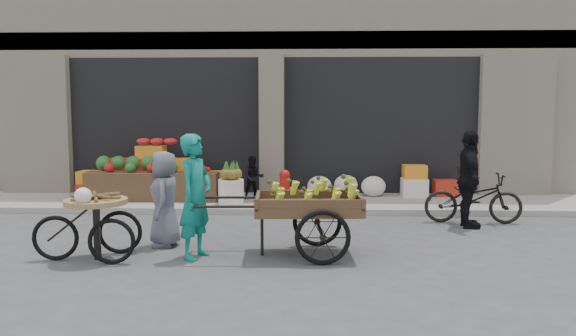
{
  "coord_description": "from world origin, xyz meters",
  "views": [
    {
      "loc": [
        0.8,
        -7.69,
        2.05
      ],
      "look_at": [
        0.49,
        1.32,
        1.1
      ],
      "focal_mm": 35.0,
      "sensor_mm": 36.0,
      "label": 1
    }
  ],
  "objects_px": {
    "fire_hydrant": "(285,186)",
    "tricycle_cart": "(96,219)",
    "vendor_grey": "(164,199)",
    "banana_cart": "(304,202)",
    "orange_bucket": "(309,198)",
    "bicycle": "(473,198)",
    "pineapple_bin": "(231,192)",
    "vendor_woman": "(196,196)",
    "cyclist": "(469,179)",
    "seated_person": "(253,178)"
  },
  "relations": [
    {
      "from": "bicycle",
      "to": "cyclist",
      "type": "xyz_separation_m",
      "value": [
        -0.2,
        -0.4,
        0.39
      ]
    },
    {
      "from": "vendor_grey",
      "to": "bicycle",
      "type": "distance_m",
      "value": 5.46
    },
    {
      "from": "cyclist",
      "to": "vendor_grey",
      "type": "bearing_deg",
      "value": 111.19
    },
    {
      "from": "tricycle_cart",
      "to": "vendor_grey",
      "type": "bearing_deg",
      "value": 39.68
    },
    {
      "from": "cyclist",
      "to": "seated_person",
      "type": "bearing_deg",
      "value": 65.34
    },
    {
      "from": "vendor_woman",
      "to": "bicycle",
      "type": "xyz_separation_m",
      "value": [
        4.52,
        2.53,
        -0.41
      ]
    },
    {
      "from": "seated_person",
      "to": "bicycle",
      "type": "relative_size",
      "value": 0.54
    },
    {
      "from": "vendor_woman",
      "to": "bicycle",
      "type": "distance_m",
      "value": 5.2
    },
    {
      "from": "fire_hydrant",
      "to": "banana_cart",
      "type": "xyz_separation_m",
      "value": [
        0.41,
        -3.51,
        0.26
      ]
    },
    {
      "from": "bicycle",
      "to": "pineapple_bin",
      "type": "bearing_deg",
      "value": 79.7
    },
    {
      "from": "seated_person",
      "to": "vendor_woman",
      "type": "distance_m",
      "value": 4.37
    },
    {
      "from": "fire_hydrant",
      "to": "orange_bucket",
      "type": "xyz_separation_m",
      "value": [
        0.5,
        -0.05,
        -0.23
      ]
    },
    {
      "from": "vendor_grey",
      "to": "banana_cart",
      "type": "bearing_deg",
      "value": 67.84
    },
    {
      "from": "fire_hydrant",
      "to": "orange_bucket",
      "type": "bearing_deg",
      "value": -5.71
    },
    {
      "from": "orange_bucket",
      "to": "fire_hydrant",
      "type": "bearing_deg",
      "value": 174.29
    },
    {
      "from": "seated_person",
      "to": "fire_hydrant",
      "type": "bearing_deg",
      "value": -52.88
    },
    {
      "from": "orange_bucket",
      "to": "bicycle",
      "type": "xyz_separation_m",
      "value": [
        2.94,
        -1.11,
        0.18
      ]
    },
    {
      "from": "tricycle_cart",
      "to": "cyclist",
      "type": "bearing_deg",
      "value": 14.18
    },
    {
      "from": "banana_cart",
      "to": "vendor_grey",
      "type": "xyz_separation_m",
      "value": [
        -2.1,
        0.48,
        -0.05
      ]
    },
    {
      "from": "seated_person",
      "to": "vendor_grey",
      "type": "height_order",
      "value": "vendor_grey"
    },
    {
      "from": "seated_person",
      "to": "vendor_woman",
      "type": "height_order",
      "value": "vendor_woman"
    },
    {
      "from": "pineapple_bin",
      "to": "fire_hydrant",
      "type": "relative_size",
      "value": 0.73
    },
    {
      "from": "orange_bucket",
      "to": "seated_person",
      "type": "bearing_deg",
      "value": 149.74
    },
    {
      "from": "fire_hydrant",
      "to": "bicycle",
      "type": "relative_size",
      "value": 0.41
    },
    {
      "from": "banana_cart",
      "to": "vendor_woman",
      "type": "xyz_separation_m",
      "value": [
        -1.49,
        -0.18,
        0.1
      ]
    },
    {
      "from": "fire_hydrant",
      "to": "vendor_grey",
      "type": "xyz_separation_m",
      "value": [
        -1.68,
        -3.03,
        0.21
      ]
    },
    {
      "from": "tricycle_cart",
      "to": "bicycle",
      "type": "xyz_separation_m",
      "value": [
        5.86,
        2.67,
        -0.11
      ]
    },
    {
      "from": "bicycle",
      "to": "cyclist",
      "type": "bearing_deg",
      "value": 158.02
    },
    {
      "from": "pineapple_bin",
      "to": "orange_bucket",
      "type": "bearing_deg",
      "value": -3.58
    },
    {
      "from": "pineapple_bin",
      "to": "tricycle_cart",
      "type": "relative_size",
      "value": 0.36
    },
    {
      "from": "seated_person",
      "to": "bicycle",
      "type": "xyz_separation_m",
      "value": [
        4.14,
        -1.81,
        -0.13
      ]
    },
    {
      "from": "seated_person",
      "to": "cyclist",
      "type": "distance_m",
      "value": 4.52
    },
    {
      "from": "fire_hydrant",
      "to": "vendor_woman",
      "type": "distance_m",
      "value": 3.86
    },
    {
      "from": "vendor_woman",
      "to": "cyclist",
      "type": "distance_m",
      "value": 4.82
    },
    {
      "from": "fire_hydrant",
      "to": "tricycle_cart",
      "type": "bearing_deg",
      "value": -122.32
    },
    {
      "from": "pineapple_bin",
      "to": "cyclist",
      "type": "xyz_separation_m",
      "value": [
        4.34,
        -1.61,
        0.47
      ]
    },
    {
      "from": "pineapple_bin",
      "to": "vendor_grey",
      "type": "xyz_separation_m",
      "value": [
        -0.58,
        -3.08,
        0.34
      ]
    },
    {
      "from": "tricycle_cart",
      "to": "bicycle",
      "type": "relative_size",
      "value": 0.85
    },
    {
      "from": "vendor_grey",
      "to": "cyclist",
      "type": "relative_size",
      "value": 0.85
    },
    {
      "from": "cyclist",
      "to": "banana_cart",
      "type": "bearing_deg",
      "value": 129.17
    },
    {
      "from": "fire_hydrant",
      "to": "bicycle",
      "type": "height_order",
      "value": "bicycle"
    },
    {
      "from": "vendor_woman",
      "to": "vendor_grey",
      "type": "relative_size",
      "value": 1.2
    },
    {
      "from": "banana_cart",
      "to": "vendor_grey",
      "type": "bearing_deg",
      "value": 164.18
    },
    {
      "from": "pineapple_bin",
      "to": "tricycle_cart",
      "type": "height_order",
      "value": "tricycle_cart"
    },
    {
      "from": "banana_cart",
      "to": "vendor_grey",
      "type": "distance_m",
      "value": 2.15
    },
    {
      "from": "pineapple_bin",
      "to": "bicycle",
      "type": "xyz_separation_m",
      "value": [
        4.54,
        -1.21,
        0.08
      ]
    },
    {
      "from": "orange_bucket",
      "to": "vendor_woman",
      "type": "distance_m",
      "value": 4.01
    },
    {
      "from": "fire_hydrant",
      "to": "orange_bucket",
      "type": "distance_m",
      "value": 0.55
    },
    {
      "from": "fire_hydrant",
      "to": "pineapple_bin",
      "type": "bearing_deg",
      "value": 177.4
    },
    {
      "from": "orange_bucket",
      "to": "tricycle_cart",
      "type": "distance_m",
      "value": 4.78
    }
  ]
}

